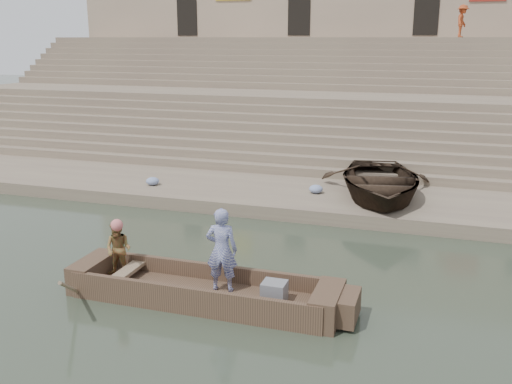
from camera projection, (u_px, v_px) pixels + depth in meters
The scene contains 14 objects.
ground at pixel (109, 298), 11.78m from camera, with size 120.00×120.00×0.00m, color #2B3528.
lower_landing at pixel (239, 192), 19.08m from camera, with size 32.00×4.00×0.40m, color #80735B.
mid_landing at pixel (295, 125), 25.66m from camera, with size 32.00×3.00×2.80m, color #80735B.
upper_landing at pixel (326, 86), 31.78m from camera, with size 32.00×3.00×5.20m, color #80735B.
ghat_steps at pixel (304, 112), 27.11m from camera, with size 32.00×11.00×5.20m.
building_wall at pixel (341, 30), 34.67m from camera, with size 32.00×5.07×11.20m.
main_rowboat at pixel (203, 296), 11.62m from camera, with size 5.00×1.30×0.22m, color brown.
rowboat_trim at pixel (212, 289), 11.50m from camera, with size 6.04×2.63×1.87m.
standing_man at pixel (222, 250), 11.41m from camera, with size 0.63×0.42×1.74m, color navy.
rowing_man at pixel (118, 249), 12.19m from camera, with size 0.58×0.46×1.20m, color #277729.
television at pixel (274, 292), 11.09m from camera, with size 0.46×0.42×0.40m.
beached_rowboat at pixel (379, 181), 17.62m from camera, with size 3.57×5.00×1.03m, color #2D2116.
pedestrian at pixel (462, 21), 28.05m from camera, with size 1.00×0.57×1.54m, color #A53E1B.
cloth_bundles at pixel (232, 185), 18.69m from camera, with size 5.87×1.11×0.26m.
Camera 1 is at (6.22, -9.35, 5.17)m, focal length 40.25 mm.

